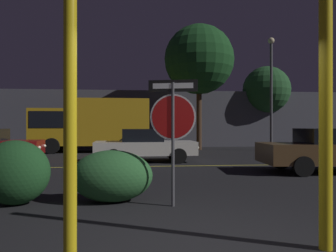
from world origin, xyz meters
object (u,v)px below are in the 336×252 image
at_px(hedge_bush_2, 112,176).
at_px(street_lamp, 271,83).
at_px(passing_car_3, 335,150).
at_px(delivery_truck, 91,124).
at_px(hedge_bush_1, 15,172).
at_px(tree_0, 199,60).
at_px(tree_1, 266,90).
at_px(stop_sign, 173,117).
at_px(passing_car_2, 145,145).
at_px(yellow_pole_left, 70,94).
at_px(yellow_pole_right, 326,112).

bearing_deg(hedge_bush_2, street_lamp, 55.65).
xyz_separation_m(passing_car_3, delivery_truck, (-8.87, 9.18, 0.91)).
relative_size(hedge_bush_1, tree_0, 0.17).
height_order(hedge_bush_1, passing_car_3, passing_car_3).
bearing_deg(delivery_truck, tree_0, -83.55).
xyz_separation_m(passing_car_3, tree_1, (3.27, 13.43, 3.43)).
relative_size(stop_sign, hedge_bush_1, 1.81).
xyz_separation_m(stop_sign, tree_1, (8.90, 17.32, 2.50)).
bearing_deg(passing_car_2, yellow_pole_left, -8.16).
bearing_deg(tree_1, tree_0, -149.64).
relative_size(hedge_bush_2, street_lamp, 0.23).
bearing_deg(yellow_pole_right, tree_0, 84.23).
bearing_deg(yellow_pole_left, tree_1, 62.60).
xyz_separation_m(yellow_pole_left, delivery_truck, (-1.89, 15.53, -0.19)).
distance_m(yellow_pole_left, delivery_truck, 15.65).
bearing_deg(hedge_bush_1, yellow_pole_right, -30.57).
bearing_deg(yellow_pole_right, stop_sign, 124.80).
height_order(passing_car_2, delivery_truck, delivery_truck).
bearing_deg(tree_1, yellow_pole_left, -117.40).
bearing_deg(hedge_bush_2, delivery_truck, 99.48).
bearing_deg(yellow_pole_right, passing_car_3, 56.54).
distance_m(street_lamp, tree_0, 4.58).
bearing_deg(stop_sign, hedge_bush_1, -173.34).
xyz_separation_m(yellow_pole_right, street_lamp, (5.83, 15.21, 2.42)).
bearing_deg(stop_sign, delivery_truck, 118.26).
height_order(stop_sign, hedge_bush_2, stop_sign).
bearing_deg(passing_car_3, stop_sign, -51.57).
height_order(yellow_pole_right, hedge_bush_2, yellow_pole_right).
bearing_deg(hedge_bush_2, tree_0, 72.18).
height_order(yellow_pole_left, tree_0, tree_0).
bearing_deg(tree_0, tree_1, 30.36).
distance_m(yellow_pole_left, street_lamp, 17.88).
bearing_deg(tree_0, street_lamp, -13.89).
bearing_deg(tree_0, hedge_bush_2, -107.82).
height_order(delivery_truck, street_lamp, street_lamp).
distance_m(yellow_pole_left, hedge_bush_1, 3.48).
bearing_deg(hedge_bush_2, yellow_pole_right, -45.07).
relative_size(hedge_bush_1, delivery_truck, 0.20).
distance_m(hedge_bush_2, tree_1, 19.96).
bearing_deg(yellow_pole_left, passing_car_3, 42.29).
xyz_separation_m(yellow_pole_right, tree_1, (7.33, 19.58, 2.50)).
xyz_separation_m(stop_sign, hedge_bush_1, (-2.92, 0.39, -1.03)).
height_order(delivery_truck, tree_1, tree_1).
distance_m(yellow_pole_left, passing_car_2, 10.13).
bearing_deg(hedge_bush_1, hedge_bush_2, 1.95).
relative_size(passing_car_2, street_lamp, 0.62).
xyz_separation_m(yellow_pole_left, tree_1, (10.26, 19.79, 2.33)).
bearing_deg(delivery_truck, hedge_bush_1, 179.77).
distance_m(delivery_truck, tree_1, 13.11).
height_order(yellow_pole_left, passing_car_3, yellow_pole_left).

